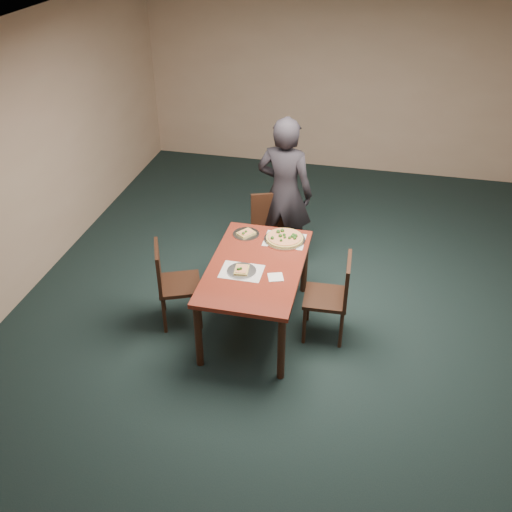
% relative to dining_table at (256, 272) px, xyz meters
% --- Properties ---
extents(ground, '(8.00, 8.00, 0.00)m').
position_rel_dining_table_xyz_m(ground, '(0.38, 0.14, -0.66)').
color(ground, black).
rests_on(ground, ground).
extents(room_shell, '(8.00, 8.00, 8.00)m').
position_rel_dining_table_xyz_m(room_shell, '(0.38, 0.14, 1.08)').
color(room_shell, tan).
rests_on(room_shell, ground).
extents(dining_table, '(0.90, 1.50, 0.75)m').
position_rel_dining_table_xyz_m(dining_table, '(0.00, 0.00, 0.00)').
color(dining_table, '#5E1B12').
rests_on(dining_table, ground).
extents(chair_far, '(0.54, 0.54, 0.91)m').
position_rel_dining_table_xyz_m(chair_far, '(-0.08, 1.10, -0.14)').
color(chair_far, black).
rests_on(chair_far, ground).
extents(chair_left, '(0.55, 0.55, 0.91)m').
position_rel_dining_table_xyz_m(chair_left, '(-0.85, -0.12, -0.14)').
color(chair_left, black).
rests_on(chair_left, ground).
extents(chair_right, '(0.44, 0.44, 0.91)m').
position_rel_dining_table_xyz_m(chair_right, '(0.78, 0.02, -0.14)').
color(chair_right, black).
rests_on(chair_right, ground).
extents(diner, '(0.71, 0.52, 1.80)m').
position_rel_dining_table_xyz_m(diner, '(0.04, 1.28, 0.24)').
color(diner, black).
rests_on(diner, ground).
extents(placemat_main, '(0.42, 0.32, 0.00)m').
position_rel_dining_table_xyz_m(placemat_main, '(0.19, 0.51, 0.09)').
color(placemat_main, white).
rests_on(placemat_main, dining_table).
extents(placemat_near, '(0.40, 0.30, 0.00)m').
position_rel_dining_table_xyz_m(placemat_near, '(-0.11, -0.14, 0.09)').
color(placemat_near, white).
rests_on(placemat_near, dining_table).
extents(pizza_pan, '(0.43, 0.43, 0.07)m').
position_rel_dining_table_xyz_m(pizza_pan, '(0.19, 0.51, 0.12)').
color(pizza_pan, silver).
rests_on(pizza_pan, dining_table).
extents(slice_plate_near, '(0.28, 0.28, 0.05)m').
position_rel_dining_table_xyz_m(slice_plate_near, '(-0.11, -0.15, 0.11)').
color(slice_plate_near, silver).
rests_on(slice_plate_near, dining_table).
extents(slice_plate_far, '(0.28, 0.28, 0.06)m').
position_rel_dining_table_xyz_m(slice_plate_far, '(-0.23, 0.53, 0.10)').
color(slice_plate_far, silver).
rests_on(slice_plate_far, dining_table).
extents(napkin, '(0.18, 0.18, 0.01)m').
position_rel_dining_table_xyz_m(napkin, '(0.23, -0.17, 0.09)').
color(napkin, white).
rests_on(napkin, dining_table).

